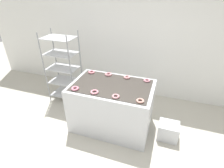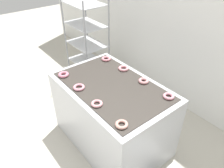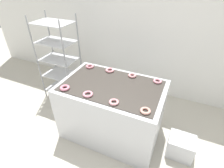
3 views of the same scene
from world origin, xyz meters
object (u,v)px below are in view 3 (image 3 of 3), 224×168
baking_rack_cart (59,59)px  donut_near_right (145,111)px  donut_near_midleft (88,94)px  donut_far_left (90,66)px  fryer_machine (112,110)px  donut_far_right (157,81)px  donut_far_midleft (110,70)px  donut_near_left (65,88)px  glaze_bin (181,146)px  donut_near_midright (114,102)px  donut_far_midright (132,75)px

baking_rack_cart → donut_near_right: size_ratio=13.42×
donut_near_midleft → donut_far_left: donut_far_left is taller
fryer_machine → donut_far_right: donut_far_right is taller
donut_far_midleft → fryer_machine: bearing=-60.9°
donut_near_left → donut_far_midleft: (0.35, 0.69, -0.00)m
donut_far_left → donut_near_midleft: bearing=-61.8°
glaze_bin → donut_near_midleft: size_ratio=2.66×
donut_far_right → donut_near_left: bearing=-148.4°
donut_far_midleft → donut_near_midleft: bearing=-89.8°
donut_near_midright → donut_far_right: size_ratio=0.99×
donut_near_left → donut_far_midright: size_ratio=1.06×
donut_near_midright → donut_near_left: bearing=179.9°
donut_near_right → donut_far_right: (-0.00, 0.68, 0.00)m
baking_rack_cart → fryer_machine: bearing=-21.1°
donut_near_midright → donut_far_midleft: (-0.37, 0.69, 0.00)m
donut_near_midleft → donut_near_midright: (0.37, -0.01, -0.00)m
glaze_bin → donut_near_midright: donut_near_midright is taller
donut_near_left → donut_far_left: size_ratio=1.01×
baking_rack_cart → donut_near_midright: size_ratio=13.38×
donut_near_midleft → donut_far_left: size_ratio=1.02×
donut_far_midleft → donut_far_midright: (0.37, -0.01, -0.00)m
fryer_machine → baking_rack_cart: 1.48m
donut_far_right → donut_near_midright: bearing=-119.3°
donut_near_midleft → donut_far_left: 0.75m
donut_far_left → glaze_bin: bearing=-11.5°
donut_far_midright → glaze_bin: bearing=-20.8°
fryer_machine → donut_near_right: 0.81m
fryer_machine → donut_far_right: size_ratio=11.80×
fryer_machine → donut_far_left: bearing=148.9°
donut_far_midleft → donut_far_midright: 0.37m
donut_near_right → donut_near_left: bearing=-179.8°
baking_rack_cart → donut_far_right: 1.91m
glaze_bin → donut_far_midleft: donut_far_midleft is taller
glaze_bin → donut_far_midleft: size_ratio=2.59×
fryer_machine → donut_near_right: bearing=-30.8°
fryer_machine → donut_near_midright: size_ratio=11.89×
glaze_bin → donut_near_left: donut_near_left is taller
donut_near_midleft → donut_near_midright: 0.37m
baking_rack_cart → donut_near_midright: baking_rack_cart is taller
fryer_machine → donut_near_midleft: bearing=-119.7°
donut_far_left → donut_far_midright: size_ratio=1.05×
glaze_bin → donut_near_midright: size_ratio=2.90×
donut_near_midright → donut_near_right: size_ratio=1.00×
baking_rack_cart → donut_near_left: (0.79, -0.86, 0.10)m
baking_rack_cart → donut_near_left: baking_rack_cart is taller
donut_near_left → donut_near_right: donut_near_left is taller
donut_near_right → fryer_machine: bearing=149.2°
fryer_machine → donut_near_right: donut_near_right is taller
donut_far_midright → fryer_machine: bearing=-118.1°
donut_near_midright → donut_far_midright: (0.00, 0.68, 0.00)m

